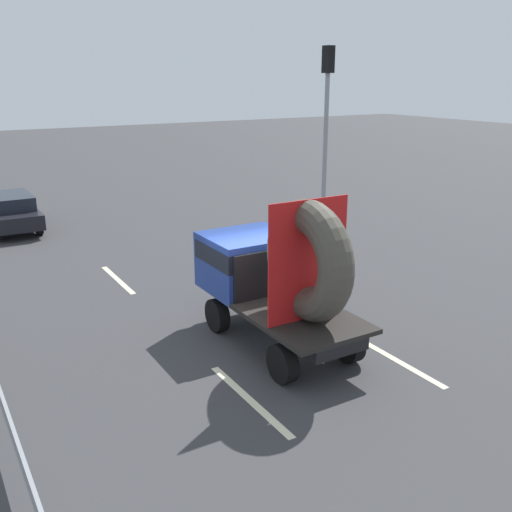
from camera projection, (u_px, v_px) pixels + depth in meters
The scene contains 8 objects.
ground_plane at pixel (262, 339), 13.53m from camera, with size 120.00×120.00×0.00m, color #38383A.
flatbed_truck at pixel (273, 271), 12.96m from camera, with size 2.02×4.60×3.57m.
distant_sedan at pixel (9, 211), 22.88m from camera, with size 1.88×4.39×1.43m.
traffic_light at pixel (326, 120), 20.46m from camera, with size 0.42×0.36×6.87m.
lane_dash_left_near at pixel (249, 399), 11.02m from camera, with size 2.92×0.16×0.01m, color beige.
lane_dash_left_far at pixel (118, 280), 17.46m from camera, with size 2.81×0.16×0.01m, color beige.
lane_dash_right_near at pixel (399, 362), 12.45m from camera, with size 2.59×0.16×0.01m, color beige.
lane_dash_right_far at pixel (226, 263), 18.95m from camera, with size 2.47×0.16×0.01m, color beige.
Camera 1 is at (-6.46, -10.50, 5.91)m, focal length 40.63 mm.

